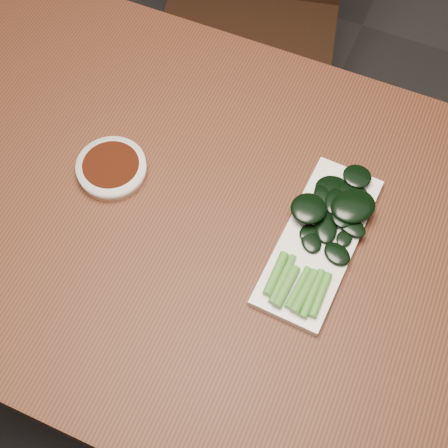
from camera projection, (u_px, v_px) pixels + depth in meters
ground at (215, 350)px, 1.71m from camera, size 6.00×6.00×0.00m
table at (210, 236)px, 1.11m from camera, size 1.40×0.80×0.75m
chair_far at (248, 15)px, 1.63m from camera, size 0.56×0.56×0.89m
sauce_bowl at (112, 168)px, 1.07m from camera, size 0.12×0.12×0.03m
serving_plate at (319, 241)px, 1.02m from camera, size 0.13×0.31×0.01m
gai_lan at (330, 224)px, 1.01m from camera, size 0.15×0.29×0.03m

